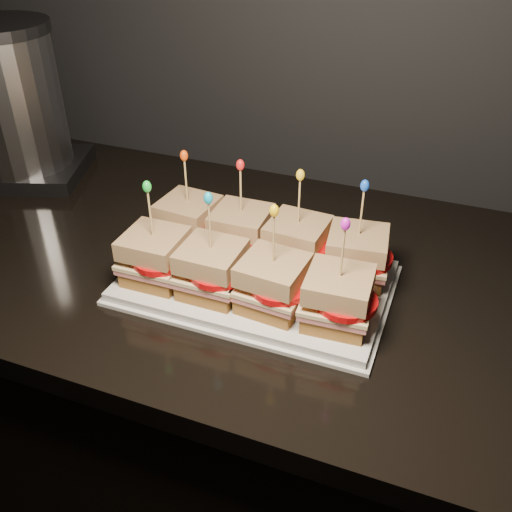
% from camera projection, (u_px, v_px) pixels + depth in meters
% --- Properties ---
extents(cabinet, '(2.25, 0.60, 0.89)m').
position_uv_depth(cabinet, '(217.00, 441.00, 1.19)').
color(cabinet, black).
rests_on(cabinet, ground).
extents(granite_slab, '(2.29, 0.64, 0.04)m').
position_uv_depth(granite_slab, '(207.00, 259.00, 0.94)').
color(granite_slab, black).
rests_on(granite_slab, cabinet).
extents(platter, '(0.38, 0.23, 0.02)m').
position_uv_depth(platter, '(256.00, 282.00, 0.84)').
color(platter, silver).
rests_on(platter, granite_slab).
extents(platter_rim, '(0.39, 0.24, 0.01)m').
position_uv_depth(platter_rim, '(256.00, 285.00, 0.84)').
color(platter_rim, silver).
rests_on(platter_rim, granite_slab).
extents(sandwich_0_bread_bot, '(0.09, 0.09, 0.02)m').
position_uv_depth(sandwich_0_bread_bot, '(190.00, 235.00, 0.91)').
color(sandwich_0_bread_bot, brown).
rests_on(sandwich_0_bread_bot, platter).
extents(sandwich_0_ham, '(0.10, 0.09, 0.01)m').
position_uv_depth(sandwich_0_ham, '(189.00, 227.00, 0.90)').
color(sandwich_0_ham, '#BB595B').
rests_on(sandwich_0_ham, sandwich_0_bread_bot).
extents(sandwich_0_cheese, '(0.10, 0.09, 0.01)m').
position_uv_depth(sandwich_0_cheese, '(189.00, 223.00, 0.90)').
color(sandwich_0_cheese, beige).
rests_on(sandwich_0_cheese, sandwich_0_ham).
extents(sandwich_0_tomato, '(0.08, 0.08, 0.01)m').
position_uv_depth(sandwich_0_tomato, '(194.00, 222.00, 0.88)').
color(sandwich_0_tomato, red).
rests_on(sandwich_0_tomato, sandwich_0_cheese).
extents(sandwich_0_bread_top, '(0.09, 0.09, 0.03)m').
position_uv_depth(sandwich_0_bread_top, '(188.00, 209.00, 0.88)').
color(sandwich_0_bread_top, brown).
rests_on(sandwich_0_bread_top, sandwich_0_tomato).
extents(sandwich_0_pick, '(0.00, 0.00, 0.09)m').
position_uv_depth(sandwich_0_pick, '(186.00, 183.00, 0.86)').
color(sandwich_0_pick, tan).
rests_on(sandwich_0_pick, sandwich_0_bread_top).
extents(sandwich_0_frill, '(0.01, 0.01, 0.02)m').
position_uv_depth(sandwich_0_frill, '(184.00, 156.00, 0.83)').
color(sandwich_0_frill, '#E6460C').
rests_on(sandwich_0_frill, sandwich_0_pick).
extents(sandwich_1_bread_bot, '(0.08, 0.08, 0.02)m').
position_uv_depth(sandwich_1_bread_bot, '(242.00, 246.00, 0.88)').
color(sandwich_1_bread_bot, brown).
rests_on(sandwich_1_bread_bot, platter).
extents(sandwich_1_ham, '(0.09, 0.09, 0.01)m').
position_uv_depth(sandwich_1_ham, '(241.00, 238.00, 0.87)').
color(sandwich_1_ham, '#BB595B').
rests_on(sandwich_1_ham, sandwich_1_bread_bot).
extents(sandwich_1_cheese, '(0.09, 0.09, 0.01)m').
position_uv_depth(sandwich_1_cheese, '(241.00, 234.00, 0.87)').
color(sandwich_1_cheese, beige).
rests_on(sandwich_1_cheese, sandwich_1_ham).
extents(sandwich_1_tomato, '(0.08, 0.08, 0.01)m').
position_uv_depth(sandwich_1_tomato, '(247.00, 233.00, 0.86)').
color(sandwich_1_tomato, red).
rests_on(sandwich_1_tomato, sandwich_1_cheese).
extents(sandwich_1_bread_top, '(0.08, 0.08, 0.03)m').
position_uv_depth(sandwich_1_bread_top, '(241.00, 219.00, 0.85)').
color(sandwich_1_bread_top, brown).
rests_on(sandwich_1_bread_top, sandwich_1_tomato).
extents(sandwich_1_pick, '(0.00, 0.00, 0.09)m').
position_uv_depth(sandwich_1_pick, '(241.00, 193.00, 0.83)').
color(sandwich_1_pick, tan).
rests_on(sandwich_1_pick, sandwich_1_bread_top).
extents(sandwich_1_frill, '(0.01, 0.01, 0.02)m').
position_uv_depth(sandwich_1_frill, '(240.00, 165.00, 0.80)').
color(sandwich_1_frill, red).
rests_on(sandwich_1_frill, sandwich_1_pick).
extents(sandwich_2_bread_bot, '(0.09, 0.09, 0.02)m').
position_uv_depth(sandwich_2_bread_bot, '(296.00, 258.00, 0.85)').
color(sandwich_2_bread_bot, brown).
rests_on(sandwich_2_bread_bot, platter).
extents(sandwich_2_ham, '(0.09, 0.09, 0.01)m').
position_uv_depth(sandwich_2_ham, '(297.00, 249.00, 0.85)').
color(sandwich_2_ham, '#BB595B').
rests_on(sandwich_2_ham, sandwich_2_bread_bot).
extents(sandwich_2_cheese, '(0.10, 0.09, 0.01)m').
position_uv_depth(sandwich_2_cheese, '(297.00, 245.00, 0.84)').
color(sandwich_2_cheese, beige).
rests_on(sandwich_2_cheese, sandwich_2_ham).
extents(sandwich_2_tomato, '(0.08, 0.08, 0.01)m').
position_uv_depth(sandwich_2_tomato, '(304.00, 245.00, 0.83)').
color(sandwich_2_tomato, red).
rests_on(sandwich_2_tomato, sandwich_2_cheese).
extents(sandwich_2_bread_top, '(0.09, 0.09, 0.03)m').
position_uv_depth(sandwich_2_bread_top, '(298.00, 230.00, 0.83)').
color(sandwich_2_bread_top, brown).
rests_on(sandwich_2_bread_top, sandwich_2_tomato).
extents(sandwich_2_pick, '(0.00, 0.00, 0.09)m').
position_uv_depth(sandwich_2_pick, '(299.00, 204.00, 0.80)').
color(sandwich_2_pick, tan).
rests_on(sandwich_2_pick, sandwich_2_bread_top).
extents(sandwich_2_frill, '(0.01, 0.01, 0.02)m').
position_uv_depth(sandwich_2_frill, '(300.00, 175.00, 0.78)').
color(sandwich_2_frill, yellow).
rests_on(sandwich_2_frill, sandwich_2_pick).
extents(sandwich_3_bread_bot, '(0.09, 0.09, 0.02)m').
position_uv_depth(sandwich_3_bread_bot, '(355.00, 270.00, 0.83)').
color(sandwich_3_bread_bot, brown).
rests_on(sandwich_3_bread_bot, platter).
extents(sandwich_3_ham, '(0.10, 0.10, 0.01)m').
position_uv_depth(sandwich_3_ham, '(356.00, 262.00, 0.82)').
color(sandwich_3_ham, '#BB595B').
rests_on(sandwich_3_ham, sandwich_3_bread_bot).
extents(sandwich_3_cheese, '(0.10, 0.10, 0.01)m').
position_uv_depth(sandwich_3_cheese, '(356.00, 258.00, 0.82)').
color(sandwich_3_cheese, beige).
rests_on(sandwich_3_cheese, sandwich_3_ham).
extents(sandwich_3_tomato, '(0.08, 0.08, 0.01)m').
position_uv_depth(sandwich_3_tomato, '(364.00, 257.00, 0.80)').
color(sandwich_3_tomato, red).
rests_on(sandwich_3_tomato, sandwich_3_cheese).
extents(sandwich_3_bread_top, '(0.09, 0.09, 0.03)m').
position_uv_depth(sandwich_3_bread_top, '(358.00, 242.00, 0.80)').
color(sandwich_3_bread_top, brown).
rests_on(sandwich_3_bread_top, sandwich_3_tomato).
extents(sandwich_3_pick, '(0.00, 0.00, 0.09)m').
position_uv_depth(sandwich_3_pick, '(361.00, 215.00, 0.78)').
color(sandwich_3_pick, tan).
rests_on(sandwich_3_pick, sandwich_3_bread_top).
extents(sandwich_3_frill, '(0.01, 0.01, 0.02)m').
position_uv_depth(sandwich_3_frill, '(365.00, 186.00, 0.75)').
color(sandwich_3_frill, blue).
rests_on(sandwich_3_frill, sandwich_3_pick).
extents(sandwich_4_bread_bot, '(0.08, 0.08, 0.02)m').
position_uv_depth(sandwich_4_bread_bot, '(157.00, 271.00, 0.83)').
color(sandwich_4_bread_bot, brown).
rests_on(sandwich_4_bread_bot, platter).
extents(sandwich_4_ham, '(0.09, 0.09, 0.01)m').
position_uv_depth(sandwich_4_ham, '(156.00, 263.00, 0.82)').
color(sandwich_4_ham, '#BB595B').
rests_on(sandwich_4_ham, sandwich_4_bread_bot).
extents(sandwich_4_cheese, '(0.09, 0.09, 0.01)m').
position_uv_depth(sandwich_4_cheese, '(156.00, 259.00, 0.81)').
color(sandwich_4_cheese, beige).
rests_on(sandwich_4_cheese, sandwich_4_ham).
extents(sandwich_4_tomato, '(0.08, 0.08, 0.01)m').
position_uv_depth(sandwich_4_tomato, '(160.00, 258.00, 0.80)').
color(sandwich_4_tomato, red).
rests_on(sandwich_4_tomato, sandwich_4_cheese).
extents(sandwich_4_bread_top, '(0.08, 0.08, 0.03)m').
position_uv_depth(sandwich_4_bread_top, '(154.00, 243.00, 0.80)').
color(sandwich_4_bread_top, brown).
rests_on(sandwich_4_bread_top, sandwich_4_tomato).
extents(sandwich_4_pick, '(0.00, 0.00, 0.09)m').
position_uv_depth(sandwich_4_pick, '(150.00, 216.00, 0.77)').
color(sandwich_4_pick, tan).
rests_on(sandwich_4_pick, sandwich_4_bread_top).
extents(sandwich_4_frill, '(0.01, 0.01, 0.02)m').
position_uv_depth(sandwich_4_frill, '(147.00, 187.00, 0.75)').
color(sandwich_4_frill, green).
rests_on(sandwich_4_frill, sandwich_4_pick).
extents(sandwich_5_bread_bot, '(0.08, 0.08, 0.02)m').
position_uv_depth(sandwich_5_bread_bot, '(213.00, 285.00, 0.80)').
color(sandwich_5_bread_bot, brown).
rests_on(sandwich_5_bread_bot, platter).
extents(sandwich_5_ham, '(0.09, 0.09, 0.01)m').
position_uv_depth(sandwich_5_ham, '(212.00, 276.00, 0.79)').
color(sandwich_5_ham, '#BB595B').
rests_on(sandwich_5_ham, sandwich_5_bread_bot).
extents(sandwich_5_cheese, '(0.09, 0.09, 0.01)m').
position_uv_depth(sandwich_5_cheese, '(212.00, 272.00, 0.79)').
color(sandwich_5_cheese, beige).
rests_on(sandwich_5_cheese, sandwich_5_ham).
extents(sandwich_5_tomato, '(0.08, 0.08, 0.01)m').
position_uv_depth(sandwich_5_tomato, '(218.00, 272.00, 0.77)').
color(sandwich_5_tomato, red).
rests_on(sandwich_5_tomato, sandwich_5_cheese).
extents(sandwich_5_bread_top, '(0.08, 0.08, 0.03)m').
position_uv_depth(sandwich_5_bread_top, '(211.00, 256.00, 0.77)').
color(sandwich_5_bread_top, brown).
rests_on(sandwich_5_bread_top, sandwich_5_tomato).
extents(sandwich_5_pick, '(0.00, 0.00, 0.09)m').
position_uv_depth(sandwich_5_pick, '(210.00, 229.00, 0.75)').
color(sandwich_5_pick, tan).
rests_on(sandwich_5_pick, sandwich_5_bread_top).
extents(sandwich_5_frill, '(0.01, 0.01, 0.02)m').
position_uv_depth(sandwich_5_frill, '(208.00, 198.00, 0.72)').
color(sandwich_5_frill, '#0E99C3').
rests_on(sandwich_5_frill, sandwich_5_pick).
extents(sandwich_6_bread_bot, '(0.09, 0.09, 0.02)m').
position_uv_depth(sandwich_6_bread_bot, '(272.00, 299.00, 0.77)').
color(sandwich_6_bread_bot, brown).
rests_on(sandwich_6_bread_bot, platter).
extents(sandwich_6_ham, '(0.10, 0.09, 0.01)m').
position_uv_depth(sandwich_6_ham, '(273.00, 290.00, 0.76)').
color(sandwich_6_ham, '#BB595B').
rests_on(sandwich_6_ham, sandwich_6_bread_bot).
extents(sandwich_6_cheese, '(0.10, 0.09, 0.01)m').
position_uv_depth(sandwich_6_cheese, '(273.00, 286.00, 0.76)').
color(sandwich_6_cheese, beige).
rests_on(sandwich_6_cheese, sandwich_6_ham).
extents(sandwich_6_tomato, '(0.08, 0.08, 0.01)m').
position_uv_depth(sandwich_6_tomato, '(280.00, 286.00, 0.75)').
color(sandwich_6_tomato, red).
rests_on(sandwich_6_tomato, sandwich_6_cheese).
extents(sandwich_6_bread_top, '(0.09, 0.09, 0.03)m').
position_uv_depth(sandwich_6_bread_top, '(273.00, 270.00, 0.75)').
color(sandwich_6_bread_top, brown).
rests_on(sandwich_6_bread_top, sandwich_6_tomato).
extents(sandwich_6_pick, '(0.00, 0.00, 0.09)m').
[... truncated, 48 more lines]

